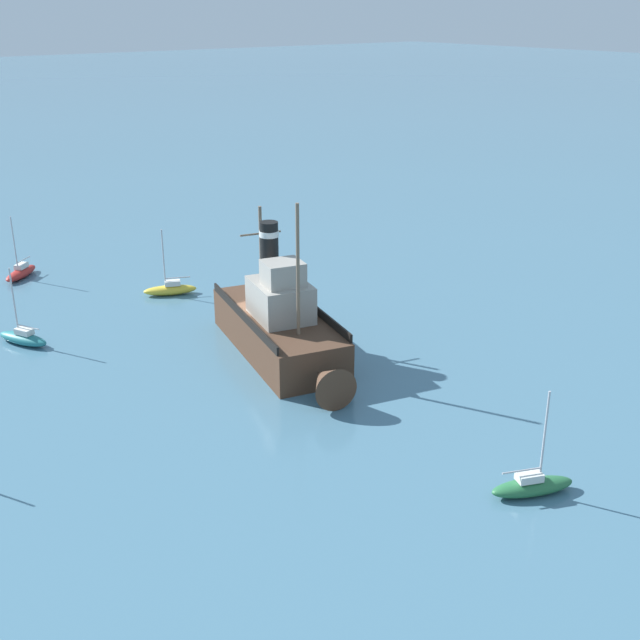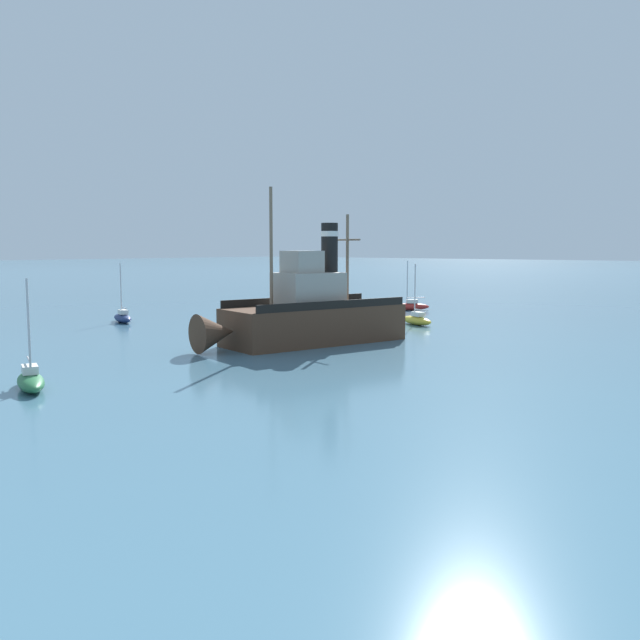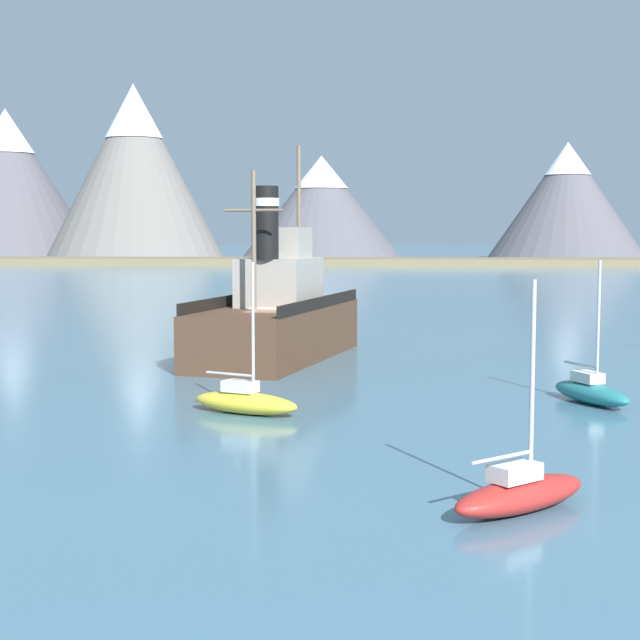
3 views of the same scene
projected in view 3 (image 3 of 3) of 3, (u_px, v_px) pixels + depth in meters
ground_plane at (276, 365)px, 42.81m from camera, size 600.00×600.00×0.00m
mountain_ridge at (346, 180)px, 190.45m from camera, size 186.72×49.38×33.66m
shoreline_strip at (352, 262)px, 155.53m from camera, size 240.00×12.00×1.20m
old_tugboat at (280, 318)px, 45.10m from camera, size 7.15×14.79×9.90m
sailboat_red at (520, 492)px, 20.64m from camera, size 3.59×3.32×4.90m
sailboat_yellow at (245, 401)px, 31.54m from camera, size 3.91×2.57×4.90m
sailboat_teal at (591, 391)px, 33.40m from camera, size 2.62×3.91×4.90m
sailboat_green at (308, 313)px, 63.71m from camera, size 3.93×2.49×4.90m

